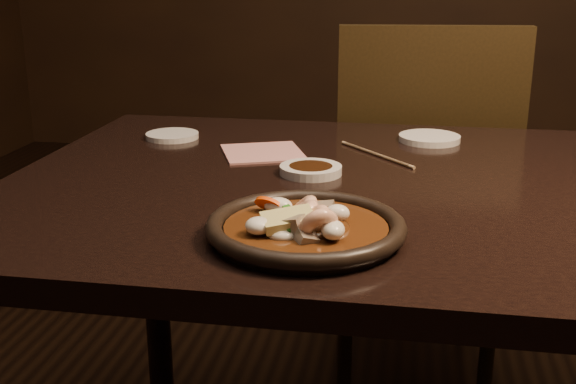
# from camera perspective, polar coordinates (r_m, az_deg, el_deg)

# --- Properties ---
(table) EXTENTS (1.60, 0.90, 0.75)m
(table) POSITION_cam_1_polar(r_m,az_deg,el_deg) (1.23, 15.42, -3.04)
(table) COLOR black
(table) RESTS_ON floor
(chair) EXTENTS (0.50, 0.50, 0.96)m
(chair) POSITION_cam_1_polar(r_m,az_deg,el_deg) (1.89, 10.32, -0.20)
(chair) COLOR black
(chair) RESTS_ON floor
(plate) EXTENTS (0.26, 0.26, 0.03)m
(plate) POSITION_cam_1_polar(r_m,az_deg,el_deg) (0.94, 1.42, -2.89)
(plate) COLOR black
(plate) RESTS_ON table
(stirfry) EXTENTS (0.14, 0.15, 0.06)m
(stirfry) POSITION_cam_1_polar(r_m,az_deg,el_deg) (0.94, 1.24, -2.53)
(stirfry) COLOR #3D1E0B
(stirfry) RESTS_ON plate
(soy_dish) EXTENTS (0.11, 0.11, 0.01)m
(soy_dish) POSITION_cam_1_polar(r_m,az_deg,el_deg) (1.23, 1.81, 1.76)
(soy_dish) COLOR silver
(soy_dish) RESTS_ON table
(saucer_left) EXTENTS (0.11, 0.11, 0.01)m
(saucer_left) POSITION_cam_1_polar(r_m,az_deg,el_deg) (1.50, -9.13, 4.42)
(saucer_left) COLOR silver
(saucer_left) RESTS_ON table
(saucer_right) EXTENTS (0.12, 0.12, 0.01)m
(saucer_right) POSITION_cam_1_polar(r_m,az_deg,el_deg) (1.49, 11.12, 4.19)
(saucer_right) COLOR silver
(saucer_right) RESTS_ON table
(chopsticks) EXTENTS (0.15, 0.17, 0.01)m
(chopsticks) POSITION_cam_1_polar(r_m,az_deg,el_deg) (1.36, 6.98, 2.98)
(chopsticks) COLOR #9E805A
(chopsticks) RESTS_ON table
(napkin) EXTENTS (0.19, 0.19, 0.00)m
(napkin) POSITION_cam_1_polar(r_m,az_deg,el_deg) (1.37, -2.00, 3.14)
(napkin) COLOR #B3726E
(napkin) RESTS_ON table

